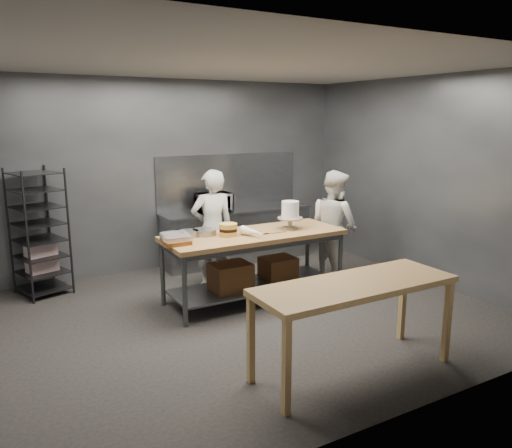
{
  "coord_description": "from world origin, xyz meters",
  "views": [
    {
      "loc": [
        -2.77,
        -5.13,
        2.41
      ],
      "look_at": [
        0.34,
        0.38,
        1.05
      ],
      "focal_mm": 35.0,
      "sensor_mm": 36.0,
      "label": 1
    }
  ],
  "objects_px": {
    "work_table": "(253,259)",
    "frosted_cake_stand": "(290,212)",
    "chef_behind": "(212,229)",
    "near_counter": "(355,291)",
    "speed_rack": "(39,233)",
    "chef_right": "(334,226)",
    "microwave": "(214,202)",
    "layer_cake": "(228,230)"
  },
  "relations": [
    {
      "from": "work_table",
      "to": "frosted_cake_stand",
      "type": "bearing_deg",
      "value": -2.54
    },
    {
      "from": "work_table",
      "to": "chef_behind",
      "type": "xyz_separation_m",
      "value": [
        -0.23,
        0.78,
        0.28
      ]
    },
    {
      "from": "work_table",
      "to": "chef_behind",
      "type": "relative_size",
      "value": 1.41
    },
    {
      "from": "work_table",
      "to": "near_counter",
      "type": "xyz_separation_m",
      "value": [
        -0.11,
        -2.16,
        0.24
      ]
    },
    {
      "from": "near_counter",
      "to": "speed_rack",
      "type": "bearing_deg",
      "value": 121.12
    },
    {
      "from": "chef_behind",
      "to": "near_counter",
      "type": "bearing_deg",
      "value": 98.73
    },
    {
      "from": "chef_right",
      "to": "frosted_cake_stand",
      "type": "distance_m",
      "value": 1.0
    },
    {
      "from": "work_table",
      "to": "speed_rack",
      "type": "distance_m",
      "value": 2.95
    },
    {
      "from": "speed_rack",
      "to": "chef_right",
      "type": "distance_m",
      "value": 4.18
    },
    {
      "from": "speed_rack",
      "to": "chef_behind",
      "type": "height_order",
      "value": "speed_rack"
    },
    {
      "from": "chef_right",
      "to": "chef_behind",
      "type": "bearing_deg",
      "value": 67.71
    },
    {
      "from": "microwave",
      "to": "layer_cake",
      "type": "relative_size",
      "value": 2.34
    },
    {
      "from": "near_counter",
      "to": "frosted_cake_stand",
      "type": "height_order",
      "value": "frosted_cake_stand"
    },
    {
      "from": "work_table",
      "to": "chef_right",
      "type": "height_order",
      "value": "chef_right"
    },
    {
      "from": "microwave",
      "to": "chef_behind",
      "type": "bearing_deg",
      "value": -115.93
    },
    {
      "from": "chef_behind",
      "to": "chef_right",
      "type": "height_order",
      "value": "chef_behind"
    },
    {
      "from": "work_table",
      "to": "microwave",
      "type": "distance_m",
      "value": 1.82
    },
    {
      "from": "frosted_cake_stand",
      "to": "layer_cake",
      "type": "xyz_separation_m",
      "value": [
        -0.91,
        0.05,
        -0.16
      ]
    },
    {
      "from": "speed_rack",
      "to": "chef_right",
      "type": "bearing_deg",
      "value": -20.73
    },
    {
      "from": "layer_cake",
      "to": "near_counter",
      "type": "bearing_deg",
      "value": -83.78
    },
    {
      "from": "work_table",
      "to": "speed_rack",
      "type": "xyz_separation_m",
      "value": [
        -2.42,
        1.66,
        0.28
      ]
    },
    {
      "from": "speed_rack",
      "to": "layer_cake",
      "type": "bearing_deg",
      "value": -38.33
    },
    {
      "from": "chef_behind",
      "to": "work_table",
      "type": "bearing_deg",
      "value": 112.63
    },
    {
      "from": "speed_rack",
      "to": "layer_cake",
      "type": "height_order",
      "value": "speed_rack"
    },
    {
      "from": "chef_behind",
      "to": "frosted_cake_stand",
      "type": "relative_size",
      "value": 4.45
    },
    {
      "from": "near_counter",
      "to": "layer_cake",
      "type": "bearing_deg",
      "value": 96.22
    },
    {
      "from": "chef_behind",
      "to": "microwave",
      "type": "bearing_deg",
      "value": -109.43
    },
    {
      "from": "near_counter",
      "to": "speed_rack",
      "type": "relative_size",
      "value": 1.14
    },
    {
      "from": "chef_behind",
      "to": "microwave",
      "type": "xyz_separation_m",
      "value": [
        0.47,
        0.96,
        0.2
      ]
    },
    {
      "from": "speed_rack",
      "to": "microwave",
      "type": "relative_size",
      "value": 3.23
    },
    {
      "from": "microwave",
      "to": "frosted_cake_stand",
      "type": "xyz_separation_m",
      "value": [
        0.32,
        -1.77,
        0.11
      ]
    },
    {
      "from": "near_counter",
      "to": "chef_behind",
      "type": "xyz_separation_m",
      "value": [
        -0.12,
        2.95,
        0.04
      ]
    },
    {
      "from": "frosted_cake_stand",
      "to": "layer_cake",
      "type": "distance_m",
      "value": 0.93
    },
    {
      "from": "chef_right",
      "to": "frosted_cake_stand",
      "type": "relative_size",
      "value": 4.33
    },
    {
      "from": "microwave",
      "to": "layer_cake",
      "type": "height_order",
      "value": "microwave"
    },
    {
      "from": "speed_rack",
      "to": "layer_cake",
      "type": "distance_m",
      "value": 2.64
    },
    {
      "from": "microwave",
      "to": "layer_cake",
      "type": "distance_m",
      "value": 1.82
    },
    {
      "from": "work_table",
      "to": "chef_behind",
      "type": "height_order",
      "value": "chef_behind"
    },
    {
      "from": "near_counter",
      "to": "chef_right",
      "type": "xyz_separation_m",
      "value": [
        1.6,
        2.35,
        0.01
      ]
    },
    {
      "from": "near_counter",
      "to": "microwave",
      "type": "xyz_separation_m",
      "value": [
        0.35,
        3.91,
        0.24
      ]
    },
    {
      "from": "work_table",
      "to": "frosted_cake_stand",
      "type": "height_order",
      "value": "frosted_cake_stand"
    },
    {
      "from": "chef_right",
      "to": "microwave",
      "type": "distance_m",
      "value": 2.01
    }
  ]
}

